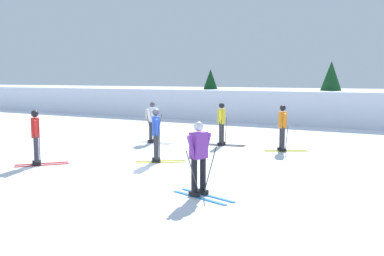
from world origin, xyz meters
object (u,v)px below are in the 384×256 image
object	(u,v)px
skier_red	(36,136)
skier_orange	(283,127)
skier_white	(152,120)
conifer_far_centre	(331,87)
skier_purple	(199,156)
skier_blue	(156,134)
skier_yellow	(222,123)
conifer_far_left	(210,89)

from	to	relation	value
skier_red	skier_orange	bearing A→B (deg)	46.87
skier_white	conifer_far_centre	world-z (taller)	conifer_far_centre
skier_purple	skier_orange	world-z (taller)	same
skier_red	skier_blue	world-z (taller)	same
skier_white	skier_red	world-z (taller)	same
skier_yellow	conifer_far_centre	distance (m)	11.40
skier_yellow	conifer_far_left	distance (m)	12.30
skier_blue	conifer_far_centre	size ratio (longest dim) A/B	0.46
skier_white	skier_yellow	world-z (taller)	same
skier_purple	skier_red	bearing A→B (deg)	174.38
skier_purple	skier_white	xyz separation A→B (m)	(-5.63, 6.23, 0.04)
skier_orange	skier_red	distance (m)	8.53
skier_red	conifer_far_left	world-z (taller)	conifer_far_left
skier_white	skier_red	bearing A→B (deg)	-94.35
skier_purple	conifer_far_left	bearing A→B (deg)	116.43
skier_purple	skier_orange	size ratio (longest dim) A/B	1.00
skier_yellow	conifer_far_left	xyz separation A→B (m)	(-6.00, 10.69, 1.01)
skier_red	conifer_far_left	size ratio (longest dim) A/B	0.52
skier_yellow	conifer_far_left	world-z (taller)	conifer_far_left
skier_purple	skier_white	world-z (taller)	same
skier_purple	skier_red	distance (m)	6.09
skier_orange	conifer_far_centre	world-z (taller)	conifer_far_centre
conifer_far_left	conifer_far_centre	bearing A→B (deg)	3.53
skier_purple	conifer_far_left	distance (m)	19.80
skier_yellow	skier_blue	world-z (taller)	same
conifer_far_centre	skier_orange	bearing A→B (deg)	-86.52
skier_white	conifer_far_left	size ratio (longest dim) A/B	0.52
conifer_far_left	skier_red	bearing A→B (deg)	-80.91
skier_purple	skier_white	bearing A→B (deg)	132.11
conifer_far_left	conifer_far_centre	distance (m)	7.89
skier_orange	skier_white	xyz separation A→B (m)	(-5.40, -0.59, 0.04)
skier_blue	conifer_far_left	world-z (taller)	conifer_far_left
skier_purple	skier_yellow	xyz separation A→B (m)	(-2.80, 7.02, 0.00)
skier_purple	conifer_far_left	size ratio (longest dim) A/B	0.52
skier_purple	skier_white	distance (m)	8.40
skier_orange	skier_red	xyz separation A→B (m)	(-5.83, -6.22, 0.00)
skier_yellow	skier_orange	bearing A→B (deg)	-4.33
skier_white	conifer_far_centre	size ratio (longest dim) A/B	0.46
skier_purple	conifer_far_centre	xyz separation A→B (m)	(-0.92, 18.19, 1.24)
skier_blue	conifer_far_centre	xyz separation A→B (m)	(2.18, 15.36, 1.24)
skier_orange	conifer_far_left	bearing A→B (deg)	128.21
skier_blue	conifer_far_left	bearing A→B (deg)	110.94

